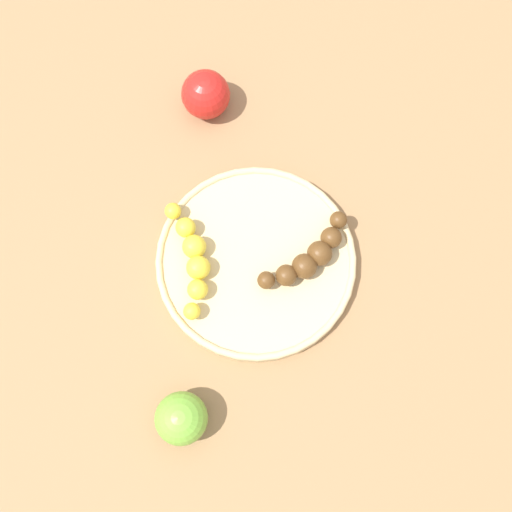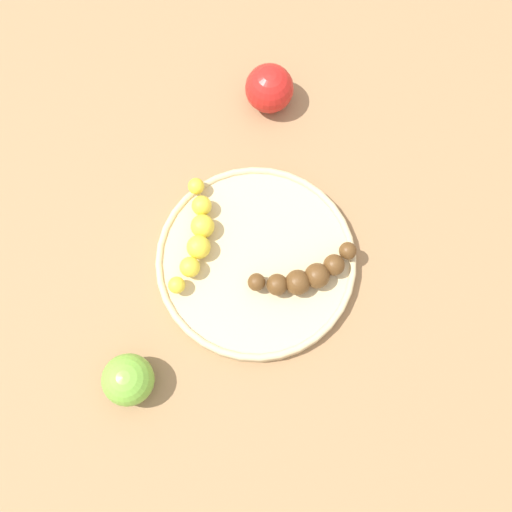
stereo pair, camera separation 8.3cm
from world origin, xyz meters
name	(u,v)px [view 2 (the right image)]	position (x,y,z in m)	size (l,w,h in m)	color
ground_plane	(256,263)	(0.00, 0.00, 0.00)	(2.40, 2.40, 0.00)	#936D47
fruit_bowl	(256,261)	(0.00, 0.00, 0.01)	(0.28, 0.28, 0.02)	#D1B784
banana_overripe	(306,275)	(-0.06, 0.04, 0.04)	(0.16, 0.06, 0.03)	#593819
banana_yellow	(197,236)	(0.07, -0.05, 0.04)	(0.08, 0.16, 0.03)	yellow
apple_green	(128,380)	(0.20, 0.12, 0.03)	(0.07, 0.07, 0.07)	#72B238
apple_red	(269,88)	(-0.08, -0.24, 0.04)	(0.07, 0.07, 0.07)	red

